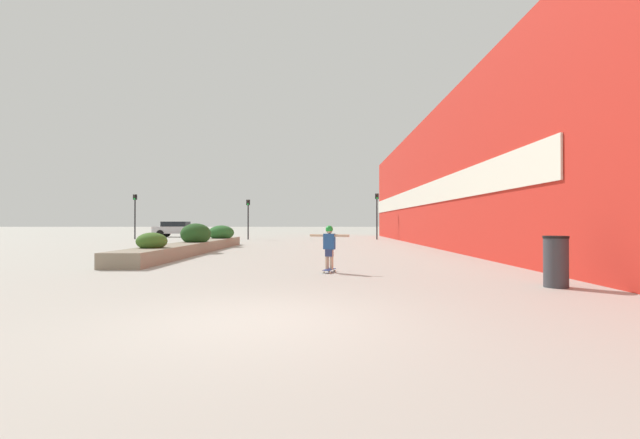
{
  "coord_description": "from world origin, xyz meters",
  "views": [
    {
      "loc": [
        0.91,
        -5.95,
        1.37
      ],
      "look_at": [
        0.79,
        12.0,
        1.52
      ],
      "focal_mm": 24.0,
      "sensor_mm": 36.0,
      "label": 1
    }
  ],
  "objects_px": {
    "skateboard": "(329,270)",
    "car_center_left": "(177,229)",
    "traffic_light_right": "(377,209)",
    "traffic_light_far_left": "(135,209)",
    "skateboarder": "(329,243)",
    "car_leftmost": "(458,229)",
    "traffic_light_left": "(248,212)",
    "trash_bin": "(556,261)"
  },
  "relations": [
    {
      "from": "traffic_light_left",
      "to": "skateboard",
      "type": "bearing_deg",
      "value": -74.86
    },
    {
      "from": "skateboard",
      "to": "skateboarder",
      "type": "relative_size",
      "value": 0.54
    },
    {
      "from": "traffic_light_far_left",
      "to": "trash_bin",
      "type": "bearing_deg",
      "value": -52.22
    },
    {
      "from": "skateboarder",
      "to": "traffic_light_far_left",
      "type": "distance_m",
      "value": 29.28
    },
    {
      "from": "car_leftmost",
      "to": "traffic_light_left",
      "type": "height_order",
      "value": "traffic_light_left"
    },
    {
      "from": "traffic_light_left",
      "to": "trash_bin",
      "type": "bearing_deg",
      "value": -67.01
    },
    {
      "from": "trash_bin",
      "to": "car_leftmost",
      "type": "relative_size",
      "value": 0.25
    },
    {
      "from": "trash_bin",
      "to": "car_center_left",
      "type": "relative_size",
      "value": 0.25
    },
    {
      "from": "car_leftmost",
      "to": "traffic_light_right",
      "type": "height_order",
      "value": "traffic_light_right"
    },
    {
      "from": "trash_bin",
      "to": "skateboarder",
      "type": "bearing_deg",
      "value": 150.72
    },
    {
      "from": "skateboarder",
      "to": "car_center_left",
      "type": "height_order",
      "value": "car_center_left"
    },
    {
      "from": "car_leftmost",
      "to": "traffic_light_left",
      "type": "distance_m",
      "value": 21.27
    },
    {
      "from": "skateboard",
      "to": "trash_bin",
      "type": "xyz_separation_m",
      "value": [
        4.79,
        -2.68,
        0.48
      ]
    },
    {
      "from": "skateboarder",
      "to": "traffic_light_right",
      "type": "relative_size",
      "value": 0.32
    },
    {
      "from": "car_center_left",
      "to": "traffic_light_far_left",
      "type": "xyz_separation_m",
      "value": [
        -1.66,
        -5.67,
        1.76
      ]
    },
    {
      "from": "skateboarder",
      "to": "traffic_light_right",
      "type": "height_order",
      "value": "traffic_light_right"
    },
    {
      "from": "skateboard",
      "to": "car_center_left",
      "type": "bearing_deg",
      "value": 134.63
    },
    {
      "from": "car_center_left",
      "to": "traffic_light_far_left",
      "type": "relative_size",
      "value": 1.16
    },
    {
      "from": "traffic_light_left",
      "to": "skateboarder",
      "type": "bearing_deg",
      "value": -74.86
    },
    {
      "from": "skateboard",
      "to": "traffic_light_right",
      "type": "xyz_separation_m",
      "value": [
        4.32,
        23.78,
        2.51
      ]
    },
    {
      "from": "skateboard",
      "to": "traffic_light_far_left",
      "type": "distance_m",
      "value": 29.34
    },
    {
      "from": "trash_bin",
      "to": "traffic_light_left",
      "type": "bearing_deg",
      "value": 112.99
    },
    {
      "from": "skateboarder",
      "to": "traffic_light_far_left",
      "type": "height_order",
      "value": "traffic_light_far_left"
    },
    {
      "from": "traffic_light_right",
      "to": "traffic_light_far_left",
      "type": "distance_m",
      "value": 20.5
    },
    {
      "from": "car_center_left",
      "to": "traffic_light_left",
      "type": "height_order",
      "value": "traffic_light_left"
    },
    {
      "from": "traffic_light_right",
      "to": "traffic_light_left",
      "type": "bearing_deg",
      "value": -179.71
    },
    {
      "from": "trash_bin",
      "to": "traffic_light_left",
      "type": "xyz_separation_m",
      "value": [
        -11.21,
        26.41,
        1.72
      ]
    },
    {
      "from": "car_leftmost",
      "to": "traffic_light_far_left",
      "type": "height_order",
      "value": "traffic_light_far_left"
    },
    {
      "from": "skateboarder",
      "to": "car_leftmost",
      "type": "height_order",
      "value": "car_leftmost"
    },
    {
      "from": "car_leftmost",
      "to": "trash_bin",
      "type": "bearing_deg",
      "value": -14.26
    },
    {
      "from": "car_center_left",
      "to": "traffic_light_left",
      "type": "distance_m",
      "value": 10.36
    },
    {
      "from": "skateboard",
      "to": "traffic_light_left",
      "type": "bearing_deg",
      "value": 123.98
    },
    {
      "from": "trash_bin",
      "to": "traffic_light_left",
      "type": "distance_m",
      "value": 28.74
    },
    {
      "from": "traffic_light_far_left",
      "to": "car_leftmost",
      "type": "bearing_deg",
      "value": 13.15
    },
    {
      "from": "trash_bin",
      "to": "traffic_light_far_left",
      "type": "height_order",
      "value": "traffic_light_far_left"
    },
    {
      "from": "trash_bin",
      "to": "car_leftmost",
      "type": "xyz_separation_m",
      "value": [
        8.63,
        33.95,
        0.24
      ]
    },
    {
      "from": "skateboard",
      "to": "traffic_light_left",
      "type": "xyz_separation_m",
      "value": [
        -6.42,
        23.73,
        2.21
      ]
    },
    {
      "from": "skateboard",
      "to": "traffic_light_left",
      "type": "distance_m",
      "value": 24.68
    },
    {
      "from": "skateboarder",
      "to": "car_leftmost",
      "type": "distance_m",
      "value": 34.02
    },
    {
      "from": "trash_bin",
      "to": "car_leftmost",
      "type": "bearing_deg",
      "value": 75.74
    },
    {
      "from": "traffic_light_right",
      "to": "trash_bin",
      "type": "bearing_deg",
      "value": -89.0
    },
    {
      "from": "car_leftmost",
      "to": "traffic_light_far_left",
      "type": "xyz_separation_m",
      "value": [
        -29.58,
        -6.91,
        1.78
      ]
    }
  ]
}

